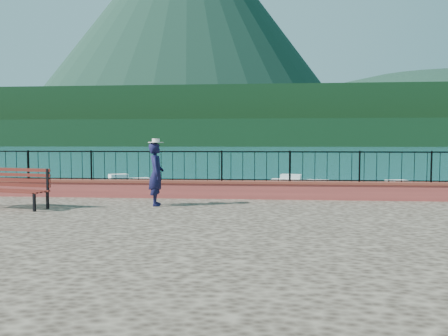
% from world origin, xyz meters
% --- Properties ---
extents(ground, '(2000.00, 2000.00, 0.00)m').
position_xyz_m(ground, '(0.00, 0.00, 0.00)').
color(ground, '#19596B').
rests_on(ground, ground).
extents(parapet, '(28.00, 0.46, 0.58)m').
position_xyz_m(parapet, '(0.00, 3.70, 1.49)').
color(parapet, '#BB4A43').
rests_on(parapet, promenade).
extents(railing, '(27.00, 0.05, 0.95)m').
position_xyz_m(railing, '(0.00, 3.70, 2.25)').
color(railing, black).
rests_on(railing, parapet).
extents(dock, '(2.00, 16.00, 0.30)m').
position_xyz_m(dock, '(-2.00, 12.00, 0.15)').
color(dock, '#2D231C').
rests_on(dock, ground).
extents(far_forest, '(900.00, 60.00, 18.00)m').
position_xyz_m(far_forest, '(0.00, 300.00, 9.00)').
color(far_forest, black).
rests_on(far_forest, ground).
extents(foothills, '(900.00, 120.00, 44.00)m').
position_xyz_m(foothills, '(0.00, 360.00, 22.00)').
color(foothills, black).
rests_on(foothills, ground).
extents(volcano, '(560.00, 560.00, 380.00)m').
position_xyz_m(volcano, '(-120.00, 700.00, 190.00)').
color(volcano, '#142D23').
rests_on(volcano, ground).
extents(companion_hill, '(448.00, 384.00, 180.00)m').
position_xyz_m(companion_hill, '(220.00, 560.00, 0.00)').
color(companion_hill, '#142D23').
rests_on(companion_hill, ground).
extents(park_bench, '(2.09, 1.07, 1.11)m').
position_xyz_m(park_bench, '(-5.83, 1.02, 1.53)').
color(park_bench, black).
rests_on(park_bench, promenade).
extents(person, '(0.57, 0.74, 1.83)m').
position_xyz_m(person, '(-2.05, 1.93, 2.11)').
color(person, '#111134').
rests_on(person, promenade).
extents(hat, '(0.44, 0.44, 0.12)m').
position_xyz_m(hat, '(-2.05, 1.93, 3.09)').
color(hat, silver).
rests_on(hat, person).
extents(boat_0, '(3.77, 2.15, 0.80)m').
position_xyz_m(boat_0, '(-5.45, 6.71, 0.40)').
color(boat_0, silver).
rests_on(boat_0, ground).
extents(boat_1, '(3.81, 1.55, 0.80)m').
position_xyz_m(boat_1, '(4.82, 13.87, 0.40)').
color(boat_1, silver).
rests_on(boat_1, ground).
extents(boat_2, '(3.58, 2.33, 0.80)m').
position_xyz_m(boat_2, '(9.57, 16.35, 0.40)').
color(boat_2, silver).
rests_on(boat_2, ground).
extents(boat_3, '(3.66, 2.94, 0.80)m').
position_xyz_m(boat_3, '(-8.69, 19.80, 0.40)').
color(boat_3, silver).
rests_on(boat_3, ground).
extents(boat_4, '(4.14, 2.06, 0.80)m').
position_xyz_m(boat_4, '(3.60, 20.15, 0.40)').
color(boat_4, silver).
rests_on(boat_4, ground).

